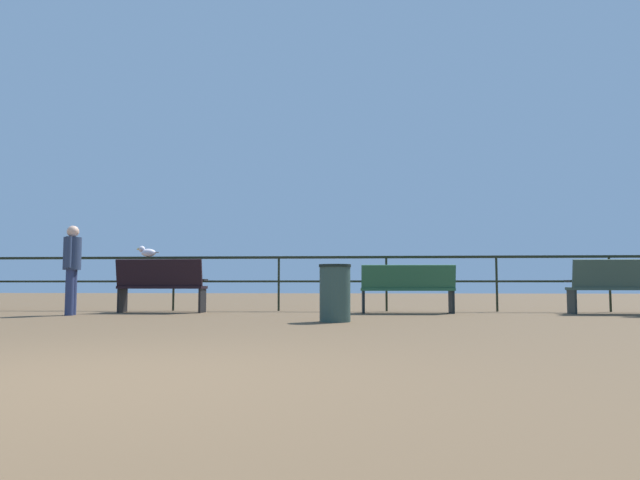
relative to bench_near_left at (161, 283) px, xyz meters
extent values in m
plane|color=brown|center=(2.12, -7.61, -0.56)|extent=(60.00, 60.00, 0.00)
cube|color=black|center=(2.12, 0.86, 0.51)|extent=(21.52, 0.05, 0.05)
cube|color=black|center=(2.12, 0.86, 0.03)|extent=(21.52, 0.04, 0.04)
cylinder|color=black|center=(-2.18, 0.86, -0.03)|extent=(0.04, 0.04, 1.07)
cylinder|color=black|center=(-0.03, 0.86, -0.03)|extent=(0.04, 0.04, 1.07)
cylinder|color=black|center=(2.12, 0.86, -0.03)|extent=(0.04, 0.04, 1.07)
cylinder|color=black|center=(4.27, 0.86, -0.03)|extent=(0.04, 0.04, 1.07)
cylinder|color=black|center=(6.43, 0.86, -0.03)|extent=(0.04, 0.04, 1.07)
cylinder|color=black|center=(8.58, 0.86, -0.03)|extent=(0.04, 0.04, 1.07)
cube|color=black|center=(0.00, 0.09, -0.09)|extent=(1.65, 0.46, 0.05)
cube|color=black|center=(0.00, -0.10, 0.18)|extent=(1.64, 0.18, 0.53)
cube|color=black|center=(0.78, 0.07, -0.32)|extent=(0.05, 0.38, 0.47)
cube|color=black|center=(0.79, 0.23, 0.05)|extent=(0.04, 0.30, 0.04)
cube|color=black|center=(-0.78, 0.11, -0.32)|extent=(0.05, 0.38, 0.47)
cube|color=black|center=(-0.77, 0.27, 0.05)|extent=(0.04, 0.30, 0.04)
cube|color=#245637|center=(4.61, 0.09, -0.12)|extent=(1.72, 0.50, 0.05)
cube|color=#245637|center=(4.62, -0.11, 0.10)|extent=(1.70, 0.19, 0.45)
cube|color=black|center=(5.42, 0.12, -0.34)|extent=(0.06, 0.39, 0.44)
cube|color=black|center=(5.42, 0.29, 0.02)|extent=(0.05, 0.31, 0.04)
cube|color=black|center=(3.81, 0.06, -0.34)|extent=(0.06, 0.39, 0.44)
cube|color=black|center=(3.80, 0.22, 0.02)|extent=(0.05, 0.31, 0.04)
cube|color=#334A3F|center=(8.43, 0.09, -0.11)|extent=(1.79, 0.46, 0.05)
cube|color=#334A3F|center=(8.43, -0.12, 0.15)|extent=(1.79, 0.16, 0.52)
cube|color=#212724|center=(7.57, 0.09, -0.33)|extent=(0.04, 0.40, 0.45)
cube|color=#212724|center=(7.58, 0.27, 0.03)|extent=(0.04, 0.31, 0.04)
cylinder|color=navy|center=(-1.23, -1.04, -0.17)|extent=(0.14, 0.14, 0.78)
cylinder|color=navy|center=(-1.26, -0.89, -0.17)|extent=(0.14, 0.14, 0.78)
cylinder|color=navy|center=(-1.25, -0.97, 0.51)|extent=(0.30, 0.30, 0.56)
cylinder|color=navy|center=(-1.21, -1.16, 0.52)|extent=(0.10, 0.10, 0.53)
cylinder|color=navy|center=(-1.28, -0.77, 0.52)|extent=(0.10, 0.10, 0.53)
sphere|color=beige|center=(-1.25, -0.97, 0.89)|extent=(0.20, 0.20, 0.20)
ellipsoid|color=white|center=(-0.57, 0.86, 0.62)|extent=(0.32, 0.23, 0.16)
ellipsoid|color=gray|center=(-0.57, 0.86, 0.64)|extent=(0.28, 0.18, 0.06)
sphere|color=white|center=(-0.70, 0.84, 0.69)|extent=(0.13, 0.13, 0.13)
cone|color=gold|center=(-0.78, 0.82, 0.69)|extent=(0.06, 0.06, 0.05)
cube|color=gray|center=(-0.41, 0.89, 0.62)|extent=(0.11, 0.09, 0.02)
cylinder|color=#2E463F|center=(3.38, -2.40, -0.17)|extent=(0.44, 0.44, 0.78)
cylinder|color=black|center=(3.38, -2.40, 0.24)|extent=(0.46, 0.46, 0.04)
camera|label=1|loc=(3.70, -10.68, -0.02)|focal=32.42mm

